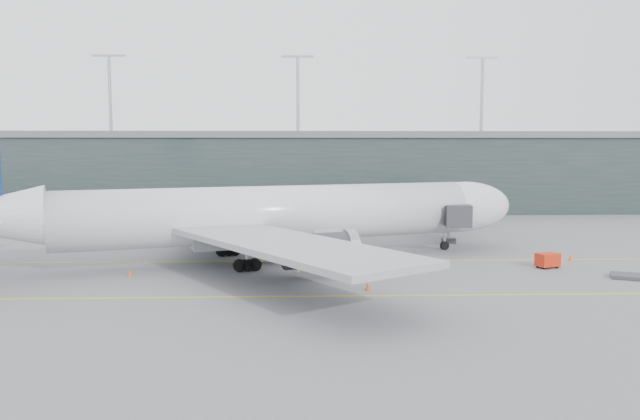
{
  "coord_description": "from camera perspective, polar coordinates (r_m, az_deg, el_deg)",
  "views": [
    {
      "loc": [
        4.98,
        -70.86,
        12.42
      ],
      "look_at": [
        7.34,
        -4.0,
        5.61
      ],
      "focal_mm": 35.0,
      "sensor_mm": 36.0,
      "label": 1
    }
  ],
  "objects": [
    {
      "name": "ground",
      "position": [
        72.11,
        -5.97,
        -4.13
      ],
      "size": [
        320.0,
        320.0,
        0.0
      ],
      "primitive_type": "plane",
      "color": "#57575C",
      "rests_on": "ground"
    },
    {
      "name": "taxiline_a",
      "position": [
        68.18,
        -6.2,
        -4.71
      ],
      "size": [
        160.0,
        0.25,
        0.02
      ],
      "primitive_type": "cube",
      "color": "gold",
      "rests_on": "ground"
    },
    {
      "name": "taxiline_b",
      "position": [
        52.59,
        -7.47,
        -7.88
      ],
      "size": [
        160.0,
        0.25,
        0.02
      ],
      "primitive_type": "cube",
      "color": "gold",
      "rests_on": "ground"
    },
    {
      "name": "taxiline_lead_main",
      "position": [
        91.7,
        -1.99,
        -1.97
      ],
      "size": [
        0.25,
        60.0,
        0.02
      ],
      "primitive_type": "cube",
      "color": "gold",
      "rests_on": "ground"
    },
    {
      "name": "terminal",
      "position": [
        129.04,
        -4.24,
        3.67
      ],
      "size": [
        240.0,
        36.0,
        29.0
      ],
      "color": "#1E2928",
      "rests_on": "ground"
    },
    {
      "name": "main_aircraft",
      "position": [
        67.52,
        -4.77,
        -0.5
      ],
      "size": [
        62.31,
        57.37,
        17.89
      ],
      "rotation": [
        0.0,
        0.0,
        0.31
      ],
      "color": "silver",
      "rests_on": "ground"
    },
    {
      "name": "jet_bridge",
      "position": [
        94.9,
        10.3,
        0.86
      ],
      "size": [
        7.49,
        44.07,
        5.86
      ],
      "rotation": [
        0.0,
        0.0,
        -0.12
      ],
      "color": "#302F35",
      "rests_on": "ground"
    },
    {
      "name": "gse_cart",
      "position": [
        68.29,
        20.1,
        -4.29
      ],
      "size": [
        2.62,
        2.17,
        1.53
      ],
      "rotation": [
        0.0,
        0.0,
        0.38
      ],
      "color": "red",
      "rests_on": "ground"
    },
    {
      "name": "baggage_dolly",
      "position": [
        66.23,
        26.41,
        -5.44
      ],
      "size": [
        3.97,
        3.65,
        0.32
      ],
      "primitive_type": "cube",
      "rotation": [
        0.0,
        0.0,
        -0.43
      ],
      "color": "#333237",
      "rests_on": "ground"
    },
    {
      "name": "uld_a",
      "position": [
        82.71,
        -8.92,
        -2.26
      ],
      "size": [
        2.13,
        1.82,
        1.73
      ],
      "rotation": [
        0.0,
        0.0,
        0.17
      ],
      "color": "#36353A",
      "rests_on": "ground"
    },
    {
      "name": "uld_b",
      "position": [
        83.45,
        -7.96,
        -2.1
      ],
      "size": [
        2.57,
        2.31,
        1.93
      ],
      "rotation": [
        0.0,
        0.0,
        -0.34
      ],
      "color": "#36353A",
      "rests_on": "ground"
    },
    {
      "name": "uld_c",
      "position": [
        81.75,
        -4.5,
        -2.21
      ],
      "size": [
        2.19,
        1.77,
        1.96
      ],
      "rotation": [
        0.0,
        0.0,
        0.02
      ],
      "color": "#36353A",
      "rests_on": "ground"
    },
    {
      "name": "cone_nose",
      "position": [
        73.61,
        21.94,
        -4.01
      ],
      "size": [
        0.5,
        0.5,
        0.79
      ],
      "primitive_type": "cone",
      "color": "#E34F0C",
      "rests_on": "ground"
    },
    {
      "name": "cone_wing_stbd",
      "position": [
        54.58,
        4.39,
        -6.95
      ],
      "size": [
        0.47,
        0.47,
        0.75
      ],
      "primitive_type": "cone",
      "color": "#E83A0C",
      "rests_on": "ground"
    },
    {
      "name": "cone_wing_port",
      "position": [
        82.32,
        -0.54,
        -2.64
      ],
      "size": [
        0.4,
        0.4,
        0.64
      ],
      "primitive_type": "cone",
      "color": "#D24D0B",
      "rests_on": "ground"
    },
    {
      "name": "cone_tail",
      "position": [
        62.74,
        -16.97,
        -5.53
      ],
      "size": [
        0.44,
        0.44,
        0.71
      ],
      "primitive_type": "cone",
      "color": "#FF410E",
      "rests_on": "ground"
    }
  ]
}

